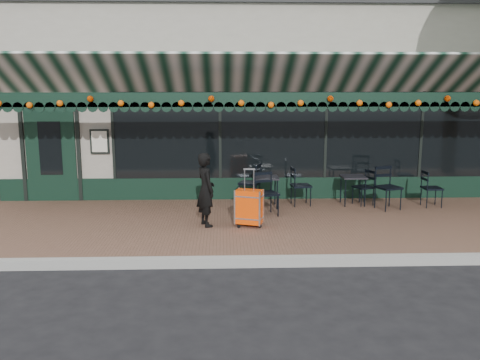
{
  "coord_description": "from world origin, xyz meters",
  "views": [
    {
      "loc": [
        -0.95,
        -7.48,
        2.72
      ],
      "look_at": [
        -0.63,
        1.6,
        1.04
      ],
      "focal_mm": 38.0,
      "sensor_mm": 36.0,
      "label": 1
    }
  ],
  "objects_px": {
    "woman": "(206,190)",
    "chair_a_right": "(432,189)",
    "chair_b_left": "(250,183)",
    "cafe_table_b": "(266,180)",
    "suitcase": "(249,207)",
    "cafe_table_a": "(353,179)",
    "chair_b_front": "(267,194)",
    "chair_a_left": "(363,187)",
    "chair_a_front": "(388,188)",
    "chair_b_right": "(301,186)"
  },
  "relations": [
    {
      "from": "chair_a_left",
      "to": "chair_a_front",
      "type": "relative_size",
      "value": 0.84
    },
    {
      "from": "cafe_table_a",
      "to": "chair_b_right",
      "type": "height_order",
      "value": "chair_b_right"
    },
    {
      "from": "cafe_table_a",
      "to": "chair_a_right",
      "type": "bearing_deg",
      "value": -8.73
    },
    {
      "from": "chair_b_left",
      "to": "chair_b_front",
      "type": "relative_size",
      "value": 1.03
    },
    {
      "from": "cafe_table_a",
      "to": "cafe_table_b",
      "type": "distance_m",
      "value": 1.94
    },
    {
      "from": "chair_a_front",
      "to": "chair_b_right",
      "type": "distance_m",
      "value": 1.84
    },
    {
      "from": "chair_b_left",
      "to": "chair_b_front",
      "type": "distance_m",
      "value": 1.11
    },
    {
      "from": "woman",
      "to": "cafe_table_b",
      "type": "relative_size",
      "value": 2.07
    },
    {
      "from": "chair_b_front",
      "to": "chair_a_right",
      "type": "bearing_deg",
      "value": -8.49
    },
    {
      "from": "chair_a_front",
      "to": "chair_a_left",
      "type": "bearing_deg",
      "value": 114.83
    },
    {
      "from": "chair_a_left",
      "to": "chair_b_left",
      "type": "relative_size",
      "value": 0.85
    },
    {
      "from": "woman",
      "to": "cafe_table_b",
      "type": "height_order",
      "value": "woman"
    },
    {
      "from": "chair_a_right",
      "to": "chair_b_front",
      "type": "relative_size",
      "value": 0.9
    },
    {
      "from": "suitcase",
      "to": "chair_a_right",
      "type": "relative_size",
      "value": 1.37
    },
    {
      "from": "chair_b_left",
      "to": "woman",
      "type": "bearing_deg",
      "value": -9.23
    },
    {
      "from": "cafe_table_a",
      "to": "cafe_table_b",
      "type": "bearing_deg",
      "value": -174.99
    },
    {
      "from": "cafe_table_b",
      "to": "chair_b_left",
      "type": "distance_m",
      "value": 0.5
    },
    {
      "from": "cafe_table_b",
      "to": "chair_a_right",
      "type": "bearing_deg",
      "value": -1.35
    },
    {
      "from": "chair_b_front",
      "to": "chair_a_left",
      "type": "bearing_deg",
      "value": 2.84
    },
    {
      "from": "cafe_table_a",
      "to": "chair_a_front",
      "type": "relative_size",
      "value": 0.69
    },
    {
      "from": "suitcase",
      "to": "chair_b_right",
      "type": "bearing_deg",
      "value": 73.41
    },
    {
      "from": "woman",
      "to": "chair_a_front",
      "type": "bearing_deg",
      "value": -95.51
    },
    {
      "from": "chair_b_left",
      "to": "chair_b_right",
      "type": "height_order",
      "value": "chair_b_left"
    },
    {
      "from": "woman",
      "to": "cafe_table_a",
      "type": "bearing_deg",
      "value": -85.41
    },
    {
      "from": "chair_a_right",
      "to": "cafe_table_a",
      "type": "bearing_deg",
      "value": 80.56
    },
    {
      "from": "cafe_table_b",
      "to": "chair_b_front",
      "type": "distance_m",
      "value": 0.73
    },
    {
      "from": "woman",
      "to": "chair_a_front",
      "type": "xyz_separation_m",
      "value": [
        3.8,
        1.16,
        -0.23
      ]
    },
    {
      "from": "chair_b_left",
      "to": "cafe_table_b",
      "type": "bearing_deg",
      "value": 60.3
    },
    {
      "from": "cafe_table_a",
      "to": "chair_a_right",
      "type": "xyz_separation_m",
      "value": [
        1.65,
        -0.25,
        -0.18
      ]
    },
    {
      "from": "chair_a_front",
      "to": "chair_b_front",
      "type": "xyz_separation_m",
      "value": [
        -2.61,
        -0.43,
        -0.02
      ]
    },
    {
      "from": "woman",
      "to": "cafe_table_a",
      "type": "relative_size",
      "value": 2.15
    },
    {
      "from": "chair_a_right",
      "to": "chair_b_left",
      "type": "bearing_deg",
      "value": 82.9
    },
    {
      "from": "chair_a_front",
      "to": "chair_b_front",
      "type": "height_order",
      "value": "chair_a_front"
    },
    {
      "from": "chair_a_left",
      "to": "chair_b_right",
      "type": "bearing_deg",
      "value": -111.99
    },
    {
      "from": "cafe_table_a",
      "to": "woman",
      "type": "bearing_deg",
      "value": -152.96
    },
    {
      "from": "woman",
      "to": "chair_a_right",
      "type": "xyz_separation_m",
      "value": [
        4.82,
        1.36,
        -0.29
      ]
    },
    {
      "from": "cafe_table_b",
      "to": "cafe_table_a",
      "type": "bearing_deg",
      "value": 5.01
    },
    {
      "from": "chair_b_right",
      "to": "chair_b_front",
      "type": "relative_size",
      "value": 0.97
    },
    {
      "from": "cafe_table_a",
      "to": "chair_a_left",
      "type": "relative_size",
      "value": 0.82
    },
    {
      "from": "chair_a_left",
      "to": "chair_b_right",
      "type": "xyz_separation_m",
      "value": [
        -1.37,
        0.02,
        0.04
      ]
    },
    {
      "from": "woman",
      "to": "chair_b_front",
      "type": "relative_size",
      "value": 1.57
    },
    {
      "from": "chair_b_right",
      "to": "chair_b_front",
      "type": "height_order",
      "value": "chair_b_front"
    },
    {
      "from": "chair_a_front",
      "to": "chair_b_front",
      "type": "relative_size",
      "value": 1.05
    },
    {
      "from": "suitcase",
      "to": "chair_b_front",
      "type": "xyz_separation_m",
      "value": [
        0.39,
        0.83,
        0.08
      ]
    },
    {
      "from": "suitcase",
      "to": "chair_b_right",
      "type": "distance_m",
      "value": 2.09
    },
    {
      "from": "cafe_table_a",
      "to": "chair_a_left",
      "type": "xyz_separation_m",
      "value": [
        0.22,
        -0.03,
        -0.19
      ]
    },
    {
      "from": "cafe_table_b",
      "to": "chair_b_front",
      "type": "xyz_separation_m",
      "value": [
        -0.05,
        -0.72,
        -0.16
      ]
    },
    {
      "from": "cafe_table_b",
      "to": "suitcase",
      "type": "bearing_deg",
      "value": -105.91
    },
    {
      "from": "chair_a_right",
      "to": "chair_b_front",
      "type": "xyz_separation_m",
      "value": [
        -3.63,
        -0.63,
        0.04
      ]
    },
    {
      "from": "cafe_table_b",
      "to": "chair_b_left",
      "type": "bearing_deg",
      "value": 132.69
    }
  ]
}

